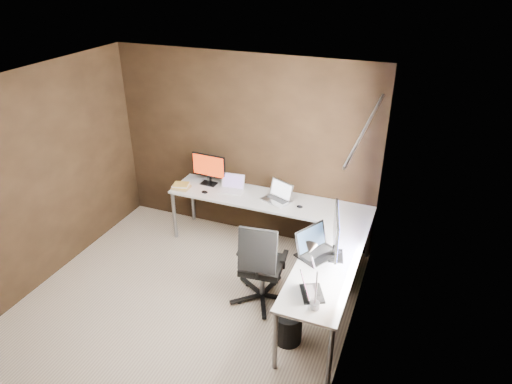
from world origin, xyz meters
TOP-DOWN VIEW (x-y plane):
  - room at (0.34, 0.07)m, footprint 3.60×3.60m
  - desk at (0.84, 1.04)m, footprint 2.65×2.25m
  - drawer_pedestal at (1.43, 1.15)m, footprint 0.42×0.50m
  - monitor_left at (-0.44, 1.62)m, footprint 0.49×0.15m
  - monitor_right at (1.54, 0.57)m, footprint 0.21×0.62m
  - laptop_white at (-0.07, 1.55)m, footprint 0.33×0.25m
  - laptop_silver at (0.59, 1.52)m, footprint 0.43×0.38m
  - laptop_black_big at (1.34, 0.56)m, footprint 0.47×0.52m
  - laptop_black_small at (1.46, -0.10)m, footprint 0.30×0.34m
  - book_stack at (-0.73, 1.35)m, footprint 0.24×0.21m
  - mouse_left at (-0.37, 1.34)m, footprint 0.10×0.08m
  - mouse_corner at (0.91, 1.43)m, footprint 0.09×0.08m
  - desk_lamp at (1.49, -0.20)m, footprint 0.20×0.23m
  - office_chair at (0.77, 0.45)m, footprint 0.59×0.59m
  - wastebasket at (1.25, -0.02)m, footprint 0.33×0.33m

SIDE VIEW (x-z plane):
  - wastebasket at x=1.25m, z-range 0.00..0.33m
  - drawer_pedestal at x=1.43m, z-range 0.00..0.60m
  - office_chair at x=0.77m, z-range -0.22..0.83m
  - desk at x=0.84m, z-range 0.31..1.04m
  - mouse_corner at x=0.91m, z-range 0.73..0.76m
  - mouse_left at x=-0.37m, z-range 0.73..0.77m
  - book_stack at x=-0.73m, z-range 0.73..0.80m
  - laptop_black_small at x=1.46m, z-range 0.68..0.87m
  - laptop_white at x=-0.07m, z-range 0.67..0.88m
  - laptop_silver at x=0.59m, z-range 0.66..0.90m
  - laptop_black_big at x=1.34m, z-range 0.65..0.93m
  - monitor_left at x=-0.44m, z-range 0.76..1.19m
  - monitor_right at x=1.54m, z-range 0.76..1.28m
  - desk_lamp at x=1.49m, z-range 0.81..1.43m
  - room at x=0.34m, z-range 0.03..2.53m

